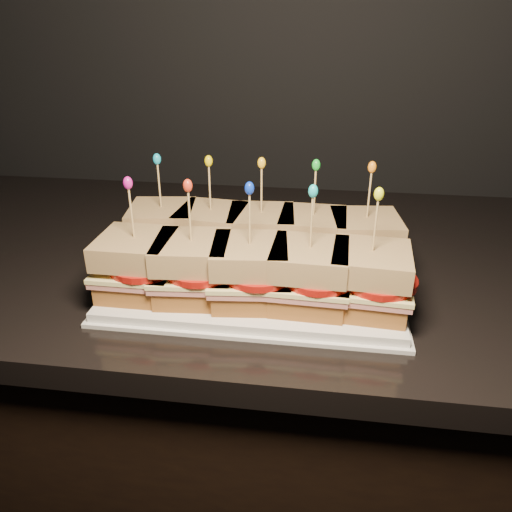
# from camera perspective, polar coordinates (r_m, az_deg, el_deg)

# --- Properties ---
(cabinet) EXTENTS (2.50, 0.67, 0.89)m
(cabinet) POSITION_cam_1_polar(r_m,az_deg,el_deg) (1.16, 1.76, -21.40)
(cabinet) COLOR black
(cabinet) RESTS_ON ground
(granite_slab) EXTENTS (2.54, 0.71, 0.04)m
(granite_slab) POSITION_cam_1_polar(r_m,az_deg,el_deg) (0.87, 2.17, -0.32)
(granite_slab) COLOR black
(granite_slab) RESTS_ON cabinet
(platter) EXTENTS (0.41, 0.25, 0.02)m
(platter) POSITION_cam_1_polar(r_m,az_deg,el_deg) (0.74, 0.00, -3.22)
(platter) COLOR white
(platter) RESTS_ON granite_slab
(platter_rim) EXTENTS (0.42, 0.27, 0.01)m
(platter_rim) POSITION_cam_1_polar(r_m,az_deg,el_deg) (0.74, 0.00, -3.62)
(platter_rim) COLOR white
(platter_rim) RESTS_ON granite_slab
(sandwich_0_bread_bot) EXTENTS (0.11, 0.11, 0.03)m
(sandwich_0_bread_bot) POSITION_cam_1_polar(r_m,az_deg,el_deg) (0.81, -10.39, 0.94)
(sandwich_0_bread_bot) COLOR brown
(sandwich_0_bread_bot) RESTS_ON platter
(sandwich_0_ham) EXTENTS (0.12, 0.11, 0.01)m
(sandwich_0_ham) POSITION_cam_1_polar(r_m,az_deg,el_deg) (0.80, -10.48, 2.06)
(sandwich_0_ham) COLOR #C5615D
(sandwich_0_ham) RESTS_ON sandwich_0_bread_bot
(sandwich_0_cheese) EXTENTS (0.12, 0.12, 0.01)m
(sandwich_0_cheese) POSITION_cam_1_polar(r_m,az_deg,el_deg) (0.80, -10.52, 2.51)
(sandwich_0_cheese) COLOR #FEF097
(sandwich_0_cheese) RESTS_ON sandwich_0_ham
(sandwich_0_tomato) EXTENTS (0.10, 0.10, 0.01)m
(sandwich_0_tomato) POSITION_cam_1_polar(r_m,az_deg,el_deg) (0.79, -9.87, 2.80)
(sandwich_0_tomato) COLOR #AB150D
(sandwich_0_tomato) RESTS_ON sandwich_0_cheese
(sandwich_0_bread_top) EXTENTS (0.11, 0.11, 0.03)m
(sandwich_0_bread_top) POSITION_cam_1_polar(r_m,az_deg,el_deg) (0.79, -10.69, 4.41)
(sandwich_0_bread_top) COLOR brown
(sandwich_0_bread_top) RESTS_ON sandwich_0_tomato
(sandwich_0_pick) EXTENTS (0.00, 0.00, 0.09)m
(sandwich_0_pick) POSITION_cam_1_polar(r_m,az_deg,el_deg) (0.78, -10.97, 7.61)
(sandwich_0_pick) COLOR tan
(sandwich_0_pick) RESTS_ON sandwich_0_bread_top
(sandwich_0_frill) EXTENTS (0.01, 0.01, 0.02)m
(sandwich_0_frill) POSITION_cam_1_polar(r_m,az_deg,el_deg) (0.76, -11.26, 10.82)
(sandwich_0_frill) COLOR #149ABB
(sandwich_0_frill) RESTS_ON sandwich_0_pick
(sandwich_1_bread_bot) EXTENTS (0.10, 0.10, 0.03)m
(sandwich_1_bread_bot) POSITION_cam_1_polar(r_m,az_deg,el_deg) (0.79, -5.01, 0.62)
(sandwich_1_bread_bot) COLOR brown
(sandwich_1_bread_bot) RESTS_ON platter
(sandwich_1_ham) EXTENTS (0.11, 0.11, 0.01)m
(sandwich_1_ham) POSITION_cam_1_polar(r_m,az_deg,el_deg) (0.78, -5.06, 1.76)
(sandwich_1_ham) COLOR #C5615D
(sandwich_1_ham) RESTS_ON sandwich_1_bread_bot
(sandwich_1_cheese) EXTENTS (0.12, 0.11, 0.01)m
(sandwich_1_cheese) POSITION_cam_1_polar(r_m,az_deg,el_deg) (0.78, -5.08, 2.23)
(sandwich_1_cheese) COLOR #FEF097
(sandwich_1_cheese) RESTS_ON sandwich_1_ham
(sandwich_1_tomato) EXTENTS (0.10, 0.10, 0.01)m
(sandwich_1_tomato) POSITION_cam_1_polar(r_m,az_deg,el_deg) (0.77, -4.32, 2.52)
(sandwich_1_tomato) COLOR #AB150D
(sandwich_1_tomato) RESTS_ON sandwich_1_cheese
(sandwich_1_bread_top) EXTENTS (0.11, 0.11, 0.03)m
(sandwich_1_bread_top) POSITION_cam_1_polar(r_m,az_deg,el_deg) (0.77, -5.16, 4.18)
(sandwich_1_bread_top) COLOR brown
(sandwich_1_bread_top) RESTS_ON sandwich_1_tomato
(sandwich_1_pick) EXTENTS (0.00, 0.00, 0.09)m
(sandwich_1_pick) POSITION_cam_1_polar(r_m,az_deg,el_deg) (0.75, -5.30, 7.47)
(sandwich_1_pick) COLOR tan
(sandwich_1_pick) RESTS_ON sandwich_1_bread_top
(sandwich_1_frill) EXTENTS (0.01, 0.01, 0.02)m
(sandwich_1_frill) POSITION_cam_1_polar(r_m,az_deg,el_deg) (0.74, -5.44, 10.77)
(sandwich_1_frill) COLOR #E5C902
(sandwich_1_frill) RESTS_ON sandwich_1_pick
(sandwich_2_bread_bot) EXTENTS (0.10, 0.10, 0.03)m
(sandwich_2_bread_bot) POSITION_cam_1_polar(r_m,az_deg,el_deg) (0.78, 0.59, 0.29)
(sandwich_2_bread_bot) COLOR brown
(sandwich_2_bread_bot) RESTS_ON platter
(sandwich_2_ham) EXTENTS (0.11, 0.11, 0.01)m
(sandwich_2_ham) POSITION_cam_1_polar(r_m,az_deg,el_deg) (0.77, 0.60, 1.44)
(sandwich_2_ham) COLOR #C5615D
(sandwich_2_ham) RESTS_ON sandwich_2_bread_bot
(sandwich_2_cheese) EXTENTS (0.12, 0.11, 0.01)m
(sandwich_2_cheese) POSITION_cam_1_polar(r_m,az_deg,el_deg) (0.77, 0.60, 1.92)
(sandwich_2_cheese) COLOR #FEF097
(sandwich_2_cheese) RESTS_ON sandwich_2_ham
(sandwich_2_tomato) EXTENTS (0.10, 0.10, 0.01)m
(sandwich_2_tomato) POSITION_cam_1_polar(r_m,az_deg,el_deg) (0.76, 1.44, 2.20)
(sandwich_2_tomato) COLOR #AB150D
(sandwich_2_tomato) RESTS_ON sandwich_2_cheese
(sandwich_2_bread_top) EXTENTS (0.11, 0.11, 0.03)m
(sandwich_2_bread_top) POSITION_cam_1_polar(r_m,az_deg,el_deg) (0.76, 0.61, 3.89)
(sandwich_2_bread_top) COLOR brown
(sandwich_2_bread_top) RESTS_ON sandwich_2_tomato
(sandwich_2_pick) EXTENTS (0.00, 0.00, 0.09)m
(sandwich_2_pick) POSITION_cam_1_polar(r_m,az_deg,el_deg) (0.74, 0.63, 7.23)
(sandwich_2_pick) COLOR tan
(sandwich_2_pick) RESTS_ON sandwich_2_bread_top
(sandwich_2_frill) EXTENTS (0.01, 0.01, 0.02)m
(sandwich_2_frill) POSITION_cam_1_polar(r_m,az_deg,el_deg) (0.73, 0.65, 10.59)
(sandwich_2_frill) COLOR yellow
(sandwich_2_frill) RESTS_ON sandwich_2_pick
(sandwich_3_bread_bot) EXTENTS (0.10, 0.10, 0.03)m
(sandwich_3_bread_bot) POSITION_cam_1_polar(r_m,az_deg,el_deg) (0.77, 6.32, -0.06)
(sandwich_3_bread_bot) COLOR brown
(sandwich_3_bread_bot) RESTS_ON platter
(sandwich_3_ham) EXTENTS (0.11, 0.10, 0.01)m
(sandwich_3_ham) POSITION_cam_1_polar(r_m,az_deg,el_deg) (0.77, 6.39, 1.10)
(sandwich_3_ham) COLOR #C5615D
(sandwich_3_ham) RESTS_ON sandwich_3_bread_bot
(sandwich_3_cheese) EXTENTS (0.11, 0.11, 0.01)m
(sandwich_3_cheese) POSITION_cam_1_polar(r_m,az_deg,el_deg) (0.76, 6.41, 1.58)
(sandwich_3_cheese) COLOR #FEF097
(sandwich_3_cheese) RESTS_ON sandwich_3_ham
(sandwich_3_tomato) EXTENTS (0.10, 0.10, 0.01)m
(sandwich_3_tomato) POSITION_cam_1_polar(r_m,az_deg,el_deg) (0.75, 7.33, 1.86)
(sandwich_3_tomato) COLOR #AB150D
(sandwich_3_tomato) RESTS_ON sandwich_3_cheese
(sandwich_3_bread_top) EXTENTS (0.10, 0.10, 0.03)m
(sandwich_3_bread_top) POSITION_cam_1_polar(r_m,az_deg,el_deg) (0.75, 6.52, 3.56)
(sandwich_3_bread_top) COLOR brown
(sandwich_3_bread_top) RESTS_ON sandwich_3_tomato
(sandwich_3_pick) EXTENTS (0.00, 0.00, 0.09)m
(sandwich_3_pick) POSITION_cam_1_polar(r_m,az_deg,el_deg) (0.74, 6.70, 6.92)
(sandwich_3_pick) COLOR tan
(sandwich_3_pick) RESTS_ON sandwich_3_bread_top
(sandwich_3_frill) EXTENTS (0.01, 0.01, 0.02)m
(sandwich_3_frill) POSITION_cam_1_polar(r_m,az_deg,el_deg) (0.72, 6.88, 10.29)
(sandwich_3_frill) COLOR green
(sandwich_3_frill) RESTS_ON sandwich_3_pick
(sandwich_4_bread_bot) EXTENTS (0.11, 0.11, 0.03)m
(sandwich_4_bread_bot) POSITION_cam_1_polar(r_m,az_deg,el_deg) (0.78, 12.07, -0.40)
(sandwich_4_bread_bot) COLOR brown
(sandwich_4_bread_bot) RESTS_ON platter
(sandwich_4_ham) EXTENTS (0.12, 0.11, 0.01)m
(sandwich_4_ham) POSITION_cam_1_polar(r_m,az_deg,el_deg) (0.77, 12.19, 0.75)
(sandwich_4_ham) COLOR #C5615D
(sandwich_4_ham) RESTS_ON sandwich_4_bread_bot
(sandwich_4_cheese) EXTENTS (0.12, 0.11, 0.01)m
(sandwich_4_cheese) POSITION_cam_1_polar(r_m,az_deg,el_deg) (0.77, 12.24, 1.22)
(sandwich_4_cheese) COLOR #FEF097
(sandwich_4_cheese) RESTS_ON sandwich_4_ham
(sandwich_4_tomato) EXTENTS (0.10, 0.10, 0.01)m
(sandwich_4_tomato) POSITION_cam_1_polar(r_m,az_deg,el_deg) (0.76, 13.22, 1.49)
(sandwich_4_tomato) COLOR #AB150D
(sandwich_4_tomato) RESTS_ON sandwich_4_cheese
(sandwich_4_bread_top) EXTENTS (0.11, 0.11, 0.03)m
(sandwich_4_bread_top) POSITION_cam_1_polar(r_m,az_deg,el_deg) (0.75, 12.44, 3.19)
(sandwich_4_bread_top) COLOR brown
(sandwich_4_bread_top) RESTS_ON sandwich_4_tomato
(sandwich_4_pick) EXTENTS (0.00, 0.00, 0.09)m
(sandwich_4_pick) POSITION_cam_1_polar(r_m,az_deg,el_deg) (0.74, 12.78, 6.52)
(sandwich_4_pick) COLOR tan
(sandwich_4_pick) RESTS_ON sandwich_4_bread_top
(sandwich_4_frill) EXTENTS (0.01, 0.01, 0.02)m
(sandwich_4_frill) POSITION_cam_1_polar(r_m,az_deg,el_deg) (0.73, 13.13, 9.87)
(sandwich_4_frill) COLOR orange
(sandwich_4_frill) RESTS_ON sandwich_4_pick
(sandwich_5_bread_bot) EXTENTS (0.10, 0.10, 0.03)m
(sandwich_5_bread_bot) POSITION_cam_1_polar(r_m,az_deg,el_deg) (0.71, -13.17, -2.99)
(sandwich_5_bread_bot) COLOR brown
(sandwich_5_bread_bot) RESTS_ON platter
(sandwich_5_ham) EXTENTS (0.11, 0.10, 0.01)m
(sandwich_5_ham) POSITION_cam_1_polar(r_m,az_deg,el_deg) (0.71, -13.31, -1.76)
(sandwich_5_ham) COLOR #C5615D
(sandwich_5_ham) RESTS_ON sandwich_5_bread_bot
(sandwich_5_cheese) EXTENTS (0.11, 0.10, 0.01)m
(sandwich_5_cheese) POSITION_cam_1_polar(r_m,az_deg,el_deg) (0.70, -13.37, -1.26)
(sandwich_5_cheese) COLOR #FEF097
(sandwich_5_cheese) RESTS_ON sandwich_5_ham
(sandwich_5_tomato) EXTENTS (0.10, 0.10, 0.01)m
(sandwich_5_tomato) POSITION_cam_1_polar(r_m,az_deg,el_deg) (0.69, -12.67, -1.00)
(sandwich_5_tomato) COLOR #AB150D
(sandwich_5_tomato) RESTS_ON sandwich_5_cheese
(sandwich_5_bread_top) EXTENTS (0.10, 0.10, 0.03)m
(sandwich_5_bread_top) POSITION_cam_1_polar(r_m,az_deg,el_deg) (0.69, -13.61, 0.85)
(sandwich_5_bread_top) COLOR brown
(sandwich_5_bread_top) RESTS_ON sandwich_5_tomato
(sandwich_5_pick) EXTENTS (0.00, 0.00, 0.09)m
(sandwich_5_pick) POSITION_cam_1_polar(r_m,az_deg,el_deg) (0.67, -14.02, 4.45)
(sandwich_5_pick) COLOR tan
(sandwich_5_pick) RESTS_ON sandwich_5_bread_top
(sandwich_5_frill) EXTENTS (0.01, 0.01, 0.02)m
(sandwich_5_frill) POSITION_cam_1_polar(r_m,az_deg,el_deg) (0.66, -14.43, 8.09)
(sandwich_5_frill) COLOR #C5138C
(sandwich_5_frill) RESTS_ON sandwich_5_pick
(sandwich_6_bread_bot) EXTENTS (0.10, 0.10, 0.03)m
(sandwich_6_bread_bot) POSITION_cam_1_polar(r_m,az_deg,el_deg) (0.69, -7.10, -3.48)
(sandwich_6_bread_bot) COLOR brown
(sandwich_6_bread_bot) RESTS_ON platter
(sandwich_6_ham) EXTENTS (0.11, 0.11, 0.01)m
(sandwich_6_ham) POSITION_cam_1_polar(r_m,az_deg,el_deg) (0.68, -7.18, -2.22)
(sandwich_6_ham) COLOR #C5615D
(sandwich_6_ham) RESTS_ON sandwich_6_bread_bot
(sandwich_6_cheese) EXTENTS (0.12, 0.11, 0.01)m
(sandwich_6_cheese) POSITION_cam_1_polar(r_m,az_deg,el_deg) (0.68, -7.21, -1.70)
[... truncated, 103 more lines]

